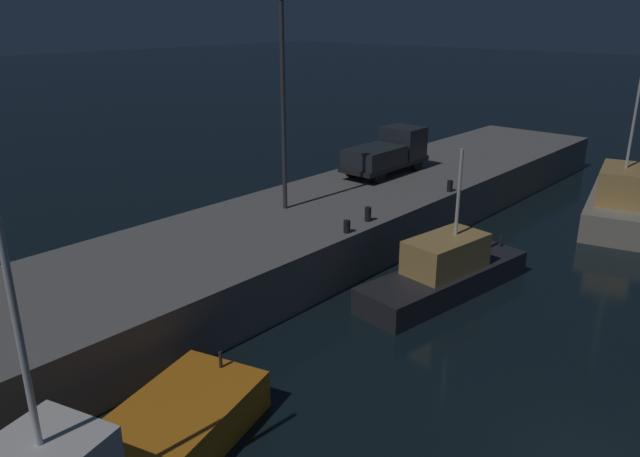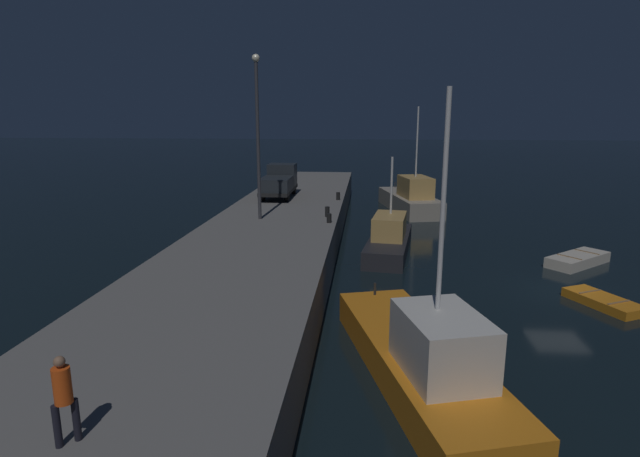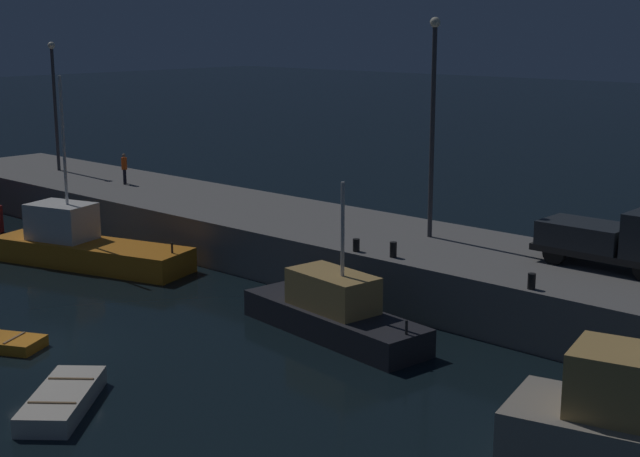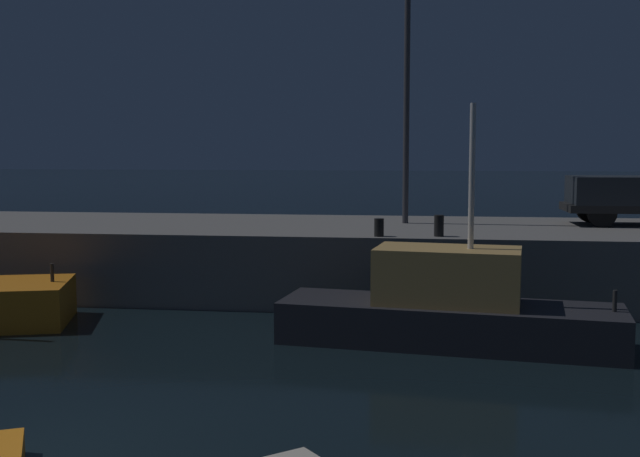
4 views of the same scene
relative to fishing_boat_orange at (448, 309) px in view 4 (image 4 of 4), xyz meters
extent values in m
cube|color=slate|center=(-6.39, 6.86, 0.23)|extent=(62.06, 7.50, 2.22)
cylinder|color=#262626|center=(-10.63, 1.01, 0.51)|extent=(0.10, 0.10, 0.50)
cube|color=#232328|center=(0.01, 0.00, -0.37)|extent=(8.42, 3.35, 1.02)
cube|color=tan|center=(-0.03, 0.00, 0.81)|extent=(3.64, 2.26, 1.35)
cylinder|color=silver|center=(0.49, -0.07, 3.21)|extent=(0.14, 0.14, 3.44)
cylinder|color=#262626|center=(3.74, -0.51, 0.39)|extent=(0.10, 0.10, 0.50)
cylinder|color=#38383D|center=(-1.22, 7.69, 5.80)|extent=(0.20, 0.20, 8.92)
cylinder|color=black|center=(5.07, 8.84, 1.79)|extent=(0.90, 0.29, 0.90)
cylinder|color=black|center=(5.08, 7.08, 1.79)|extent=(0.90, 0.29, 0.90)
cube|color=#23282D|center=(5.86, 7.97, 2.50)|extent=(3.27, 2.12, 0.91)
cylinder|color=black|center=(-1.89, 3.53, 1.60)|extent=(0.28, 0.28, 0.52)
cylinder|color=black|center=(-0.18, 3.77, 1.65)|extent=(0.28, 0.28, 0.62)
camera|label=1|loc=(-20.01, -11.08, 9.84)|focal=34.31mm
camera|label=2|loc=(-29.97, 1.41, 7.31)|focal=28.23mm
camera|label=3|loc=(21.42, -24.25, 10.37)|focal=51.55mm
camera|label=4|loc=(-0.68, -18.81, 3.86)|focal=43.75mm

